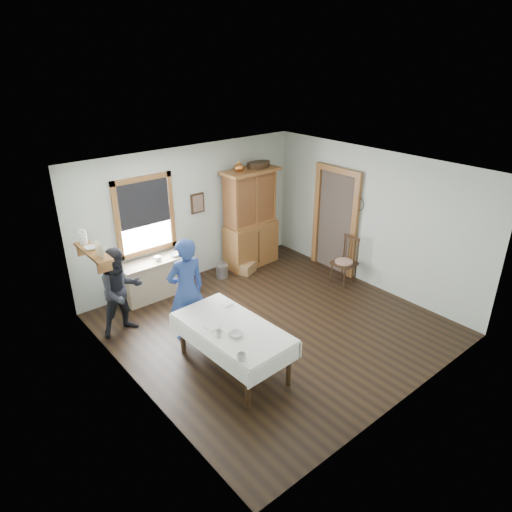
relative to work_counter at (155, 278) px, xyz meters
name	(u,v)px	position (x,y,z in m)	size (l,w,h in m)	color
room	(275,254)	(1.04, -2.22, 0.98)	(5.01, 5.01, 2.70)	black
window	(145,212)	(0.04, 0.24, 1.25)	(1.18, 0.07, 1.48)	white
doorway	(336,218)	(3.49, -1.37, 0.79)	(0.09, 1.14, 2.22)	#4D4037
wall_shelf	(92,250)	(-1.33, -0.68, 1.20)	(0.24, 1.00, 0.44)	#9C5D30
framed_picture	(198,203)	(1.19, 0.24, 1.18)	(0.30, 0.04, 0.40)	#372313
rug_beater	(359,198)	(3.49, -1.92, 1.35)	(0.27, 0.27, 0.01)	black
work_counter	(155,278)	(0.00, 0.00, 0.00)	(1.30, 0.49, 0.75)	tan
china_hutch	(251,218)	(2.30, -0.06, 0.68)	(1.24, 0.59, 2.12)	#9C5D30
dining_table	(233,347)	(-0.20, -2.69, -0.01)	(0.97, 1.84, 0.74)	white
spindle_chair	(344,261)	(3.14, -1.97, 0.12)	(0.45, 0.45, 0.98)	#372313
pail	(222,271)	(1.43, -0.18, -0.24)	(0.25, 0.25, 0.27)	#96999E
wicker_basket	(247,268)	(1.95, -0.35, -0.27)	(0.37, 0.26, 0.22)	olive
woman_blue	(187,294)	(-0.26, -1.58, 0.44)	(0.59, 0.39, 1.62)	navy
figure_dark	(122,294)	(-0.99, -0.74, 0.33)	(0.68, 0.53, 1.40)	black
table_cup_a	(242,357)	(-0.58, -3.39, 0.41)	(0.12, 0.12, 0.10)	silver
table_cup_b	(219,334)	(-0.49, -2.78, 0.41)	(0.10, 0.10, 0.09)	silver
table_bowl	(236,334)	(-0.31, -2.92, 0.39)	(0.21, 0.21, 0.05)	silver
counter_book	(176,253)	(0.49, 0.00, 0.39)	(0.18, 0.25, 0.02)	#7C6153
counter_bowl	(175,255)	(0.39, -0.11, 0.40)	(0.20, 0.20, 0.06)	silver
shelf_bowl	(91,248)	(-1.33, -0.67, 1.22)	(0.22, 0.22, 0.05)	silver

